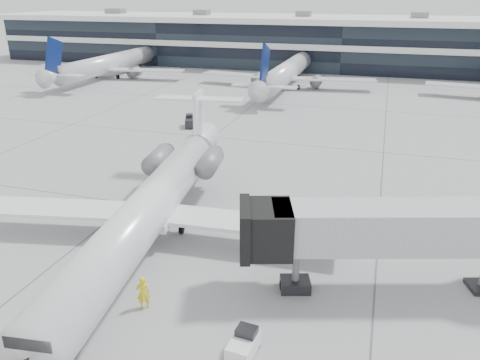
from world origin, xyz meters
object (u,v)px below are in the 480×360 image
(regional_jet, at_px, (151,205))
(baggage_tug, at_px, (244,344))
(jet_bridge, at_px, (410,228))
(ramp_worker, at_px, (143,292))

(regional_jet, height_order, baggage_tug, regional_jet)
(regional_jet, height_order, jet_bridge, regional_jet)
(jet_bridge, bearing_deg, ramp_worker, -173.63)
(jet_bridge, bearing_deg, baggage_tug, -150.69)
(regional_jet, xyz_separation_m, ramp_worker, (3.02, -7.14, -1.70))
(regional_jet, bearing_deg, jet_bridge, -11.30)
(jet_bridge, distance_m, baggage_tug, 11.36)
(jet_bridge, xyz_separation_m, ramp_worker, (-13.77, -6.02, -3.09))
(regional_jet, relative_size, jet_bridge, 1.99)
(regional_jet, bearing_deg, ramp_worker, -74.56)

